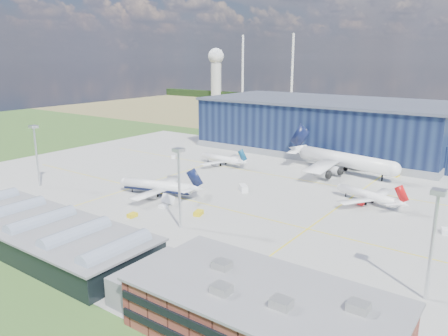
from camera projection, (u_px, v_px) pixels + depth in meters
ground at (215, 195)px, 153.39m from camera, size 600.00×600.00×0.00m
apron at (232, 188)px, 161.25m from camera, size 220.00×160.00×0.08m
farmland at (392, 122)px, 326.38m from camera, size 600.00×220.00×0.01m
treeline at (417, 107)px, 388.29m from camera, size 600.00×8.00×8.00m
horizon_dressing at (236, 69)px, 484.74m from camera, size 440.20×18.00×70.00m
hangar at (331, 128)px, 223.47m from camera, size 145.00×62.00×26.10m
ops_building at (263, 314)px, 73.88m from camera, size 46.00×23.00×10.90m
glass_concourse at (51, 236)px, 108.95m from camera, size 78.00×23.00×8.60m
light_mast_west at (35, 146)px, 159.96m from camera, size 2.60×2.60×23.00m
light_mast_center at (179, 175)px, 120.33m from camera, size 2.60×2.60×23.00m
light_mast_east at (434, 227)px, 83.52m from camera, size 2.60×2.60×23.00m
airliner_navy at (157, 180)px, 151.93m from camera, size 40.19×39.71×10.61m
airliner_red at (368, 190)px, 143.42m from camera, size 34.03×33.64×8.90m
airliner_widebody at (345, 153)px, 179.82m from camera, size 63.53×62.62×17.60m
airliner_regional at (222, 156)px, 194.66m from camera, size 28.36×27.83×8.64m
gse_tug_a at (199, 213)px, 133.43m from camera, size 2.97×3.92×1.45m
gse_tug_b at (132, 215)px, 131.83m from camera, size 2.05×2.99×1.27m
gse_van_a at (143, 187)px, 158.25m from camera, size 6.05×3.26×2.52m
gse_cart_a at (446, 231)px, 119.52m from camera, size 2.95×3.74×1.43m
gse_van_b at (244, 188)px, 156.97m from camera, size 5.27×5.20×2.33m
gse_tug_c at (396, 175)px, 176.47m from camera, size 2.17×3.12×1.28m
gse_cart_b at (173, 157)px, 208.56m from camera, size 3.32×3.41×1.24m
gse_van_c at (346, 314)px, 80.35m from camera, size 4.83×2.33×2.32m
airstair at (168, 202)px, 141.85m from camera, size 1.88×4.47×2.83m
car_a at (265, 294)px, 88.09m from camera, size 4.08×2.64×1.29m
car_b at (81, 228)px, 122.40m from camera, size 3.60×2.40×1.12m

